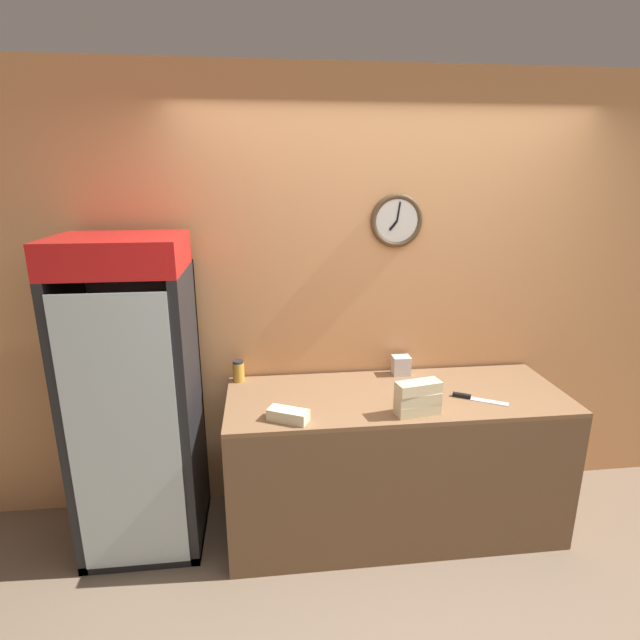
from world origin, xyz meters
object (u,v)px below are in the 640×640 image
sandwich_stack_middle (418,398)px  napkin_dispenser (401,365)px  beverage_cooler (136,383)px  sandwich_stack_top (418,387)px  sandwich_stack_bottom (417,408)px  chefs_knife (472,398)px  sandwich_flat_left (288,415)px  condiment_jar (239,371)px

sandwich_stack_middle → napkin_dispenser: size_ratio=2.07×
beverage_cooler → sandwich_stack_top: (1.52, -0.35, 0.05)m
sandwich_stack_bottom → chefs_knife: size_ratio=0.88×
sandwich_stack_bottom → sandwich_stack_middle: 0.06m
sandwich_flat_left → condiment_jar: 0.62m
sandwich_stack_bottom → sandwich_flat_left: 0.69m
chefs_knife → condiment_jar: 1.39m
sandwich_stack_top → chefs_knife: (0.37, 0.14, -0.14)m
chefs_knife → sandwich_stack_middle: bearing=-159.3°
condiment_jar → napkin_dispenser: bearing=-0.6°
sandwich_stack_middle → sandwich_stack_top: bearing=180.0°
sandwich_stack_middle → sandwich_flat_left: sandwich_stack_middle is taller
condiment_jar → napkin_dispenser: (1.02, -0.01, -0.01)m
chefs_knife → sandwich_stack_bottom: bearing=-159.3°
chefs_knife → beverage_cooler: bearing=173.5°
sandwich_stack_bottom → sandwich_stack_top: size_ratio=0.99×
sandwich_flat_left → napkin_dispenser: napkin_dispenser is taller
sandwich_stack_middle → chefs_knife: (0.37, 0.14, -0.08)m
beverage_cooler → sandwich_stack_middle: size_ratio=7.26×
sandwich_stack_top → beverage_cooler: bearing=166.9°
beverage_cooler → napkin_dispenser: (1.58, 0.19, -0.04)m
sandwich_stack_bottom → chefs_knife: sandwich_stack_bottom is taller
beverage_cooler → napkin_dispenser: 1.59m
sandwich_stack_bottom → napkin_dispenser: 0.55m
sandwich_stack_bottom → condiment_jar: 1.11m
beverage_cooler → sandwich_flat_left: 0.91m
beverage_cooler → napkin_dispenser: beverage_cooler is taller
sandwich_stack_bottom → chefs_knife: (0.37, 0.14, -0.02)m
condiment_jar → sandwich_flat_left: bearing=-63.5°
napkin_dispenser → sandwich_stack_middle: bearing=-96.4°
beverage_cooler → sandwich_stack_middle: 1.56m
beverage_cooler → chefs_knife: (1.89, -0.21, -0.09)m
beverage_cooler → sandwich_stack_top: beverage_cooler is taller
sandwich_stack_bottom → condiment_jar: (-0.96, 0.55, 0.03)m
beverage_cooler → condiment_jar: 0.59m
chefs_knife → napkin_dispenser: size_ratio=2.35×
sandwich_flat_left → chefs_knife: bearing=7.4°
sandwich_stack_middle → condiment_jar: bearing=150.1°
sandwich_stack_bottom → sandwich_stack_top: sandwich_stack_top is taller
sandwich_stack_bottom → sandwich_stack_middle: size_ratio=1.00×
sandwich_flat_left → sandwich_stack_bottom: bearing=-0.2°
condiment_jar → sandwich_stack_top: bearing=-29.9°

